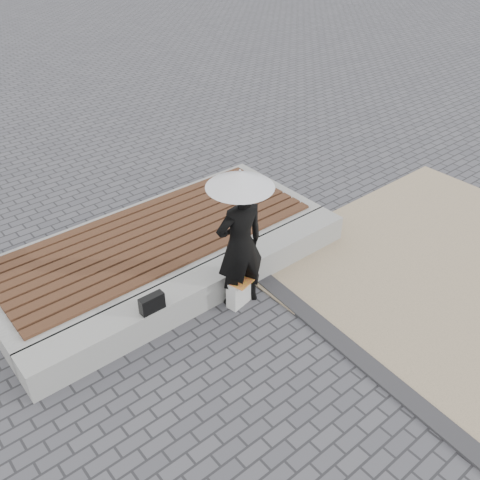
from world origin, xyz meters
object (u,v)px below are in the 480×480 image
at_px(woman, 240,245).
at_px(handbag, 152,303).
at_px(parasol, 240,179).
at_px(seating_ledge, 205,287).
at_px(canvas_tote, 240,291).

bearing_deg(woman, handbag, -1.32).
xyz_separation_m(parasol, handbag, (-1.22, 0.19, -1.34)).
relative_size(seating_ledge, canvas_tote, 12.55).
distance_m(handbag, canvas_tote, 1.26).
bearing_deg(seating_ledge, parasol, -47.06).
xyz_separation_m(handbag, canvas_tote, (1.20, -0.22, -0.31)).
bearing_deg(parasol, seating_ledge, 132.94).
xyz_separation_m(seating_ledge, canvas_tote, (0.30, -0.37, -0.00)).
bearing_deg(canvas_tote, woman, 35.68).
distance_m(woman, parasol, 0.93).
height_order(parasol, handbag, parasol).
xyz_separation_m(seating_ledge, woman, (0.33, -0.35, 0.72)).
xyz_separation_m(parasol, canvas_tote, (-0.02, -0.03, -1.65)).
bearing_deg(handbag, seating_ledge, 9.94).
relative_size(woman, handbag, 5.86).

